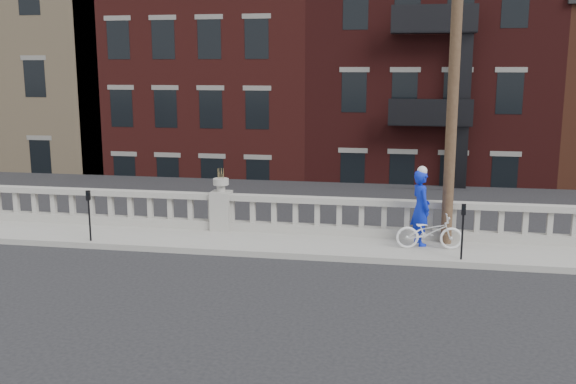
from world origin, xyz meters
TOP-DOWN VIEW (x-y plane):
  - ground at (0.00, 0.00)m, footprint 120.00×120.00m
  - sidewalk at (0.00, 3.00)m, footprint 32.00×2.20m
  - balustrade at (0.00, 3.95)m, footprint 28.00×0.34m
  - planter_pedestal at (0.00, 3.95)m, footprint 0.55×0.55m
  - lower_level at (0.56, 23.04)m, footprint 80.00×44.00m
  - utility_pole at (6.20, 3.60)m, footprint 1.60×0.28m
  - parking_meter_c at (-3.10, 2.15)m, footprint 0.10×0.09m
  - parking_meter_d at (6.47, 2.15)m, footprint 0.10×0.09m
  - bicycle at (5.74, 2.98)m, footprint 1.71×0.75m
  - cyclist at (5.51, 3.33)m, footprint 0.71×0.84m

SIDE VIEW (x-z plane):
  - ground at x=0.00m, z-range 0.00..0.00m
  - sidewalk at x=0.00m, z-range 0.00..0.15m
  - bicycle at x=5.74m, z-range 0.15..1.02m
  - balustrade at x=0.00m, z-range 0.13..1.16m
  - planter_pedestal at x=0.00m, z-range -0.05..1.71m
  - parking_meter_c at x=-3.10m, z-range 0.32..1.68m
  - parking_meter_d at x=6.47m, z-range 0.32..1.68m
  - cyclist at x=5.51m, z-range 0.15..2.11m
  - lower_level at x=0.56m, z-range -7.77..13.03m
  - utility_pole at x=6.20m, z-range 0.24..10.24m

